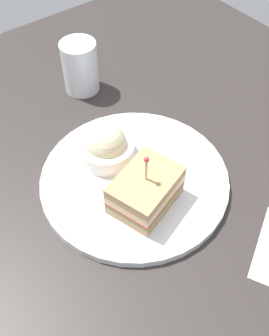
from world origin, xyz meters
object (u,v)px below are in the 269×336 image
(plate, at_px, (134,179))
(coleslaw_bowl, at_px, (106,146))
(sandwich_half_center, at_px, (145,190))
(drink_glass, at_px, (81,69))

(plate, relative_size, coleslaw_bowl, 3.30)
(sandwich_half_center, relative_size, coleslaw_bowl, 1.32)
(coleslaw_bowl, relative_size, drink_glass, 0.90)
(plate, bearing_deg, sandwich_half_center, 71.01)
(plate, distance_m, drink_glass, 0.25)
(plate, relative_size, drink_glass, 2.97)
(sandwich_half_center, distance_m, coleslaw_bowl, 0.10)
(coleslaw_bowl, bearing_deg, plate, 99.45)
(coleslaw_bowl, height_order, drink_glass, drink_glass)
(plate, height_order, coleslaw_bowl, coleslaw_bowl)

